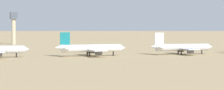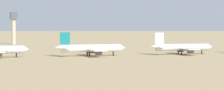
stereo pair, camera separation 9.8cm
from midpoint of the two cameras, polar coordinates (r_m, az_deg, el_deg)
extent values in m
plane|color=tan|center=(371.27, -1.78, -0.94)|extent=(4000.00, 4000.00, 0.00)
cone|color=silver|center=(361.30, -7.33, -0.36)|extent=(3.30, 4.10, 3.96)
cylinder|color=black|center=(360.65, -8.18, -0.89)|extent=(0.73, 0.73, 2.29)
cylinder|color=white|center=(368.48, -1.81, -0.28)|extent=(33.85, 5.63, 4.21)
cone|color=white|center=(373.56, 0.91, -0.24)|extent=(3.33, 4.13, 4.00)
cone|color=white|center=(364.22, -4.60, -0.22)|extent=(4.36, 3.76, 3.58)
cube|color=#14727A|center=(364.78, -4.05, 0.56)|extent=(5.49, 0.76, 6.84)
cube|color=white|center=(369.10, -4.19, -0.22)|extent=(3.67, 7.30, 0.38)
cube|color=white|center=(360.88, -3.90, -0.28)|extent=(3.67, 7.30, 0.38)
cube|color=white|center=(368.78, -1.65, -0.38)|extent=(8.58, 33.97, 0.59)
cylinder|color=slate|center=(376.75, -1.80, -0.54)|extent=(3.89, 2.47, 2.32)
cylinder|color=slate|center=(361.52, -1.17, -0.67)|extent=(3.89, 2.47, 2.32)
cylinder|color=black|center=(372.11, 0.10, -0.76)|extent=(0.74, 0.74, 2.32)
cylinder|color=black|center=(370.69, -2.14, -0.77)|extent=(0.74, 0.74, 2.32)
cylinder|color=black|center=(365.81, -1.95, -0.81)|extent=(0.74, 0.74, 2.32)
cylinder|color=silver|center=(386.72, 6.01, -0.19)|extent=(32.28, 6.02, 4.01)
cone|color=silver|center=(393.41, 8.38, -0.16)|extent=(3.24, 3.99, 3.81)
cone|color=silver|center=(380.68, 3.57, -0.14)|extent=(4.22, 3.66, 3.41)
cube|color=white|center=(381.61, 4.06, 0.57)|extent=(5.24, 0.83, 6.52)
cube|color=silver|center=(385.59, 3.85, -0.13)|extent=(3.63, 7.01, 0.36)
cube|color=silver|center=(378.03, 4.26, -0.19)|extent=(3.63, 7.01, 0.36)
cube|color=silver|center=(387.11, 6.15, -0.28)|extent=(8.82, 32.46, 0.56)
cylinder|color=slate|center=(394.54, 5.89, -0.43)|extent=(3.74, 2.43, 2.21)
cylinder|color=slate|center=(380.58, 6.71, -0.54)|extent=(3.74, 2.43, 2.21)
cylinder|color=black|center=(391.48, 7.68, -0.63)|extent=(0.70, 0.70, 2.21)
cylinder|color=black|center=(388.57, 5.68, -0.64)|extent=(0.70, 0.70, 2.21)
cylinder|color=black|center=(384.09, 5.93, -0.68)|extent=(0.70, 0.70, 2.21)
cylinder|color=#C6B793|center=(529.88, -8.41, 1.13)|extent=(3.20, 3.20, 19.85)
cube|color=#4C5660|center=(529.74, -8.42, 2.50)|extent=(5.20, 5.20, 5.60)
camera|label=1|loc=(0.05, -90.01, 0.00)|focal=106.96mm
camera|label=2|loc=(0.05, 89.99, 0.00)|focal=106.96mm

